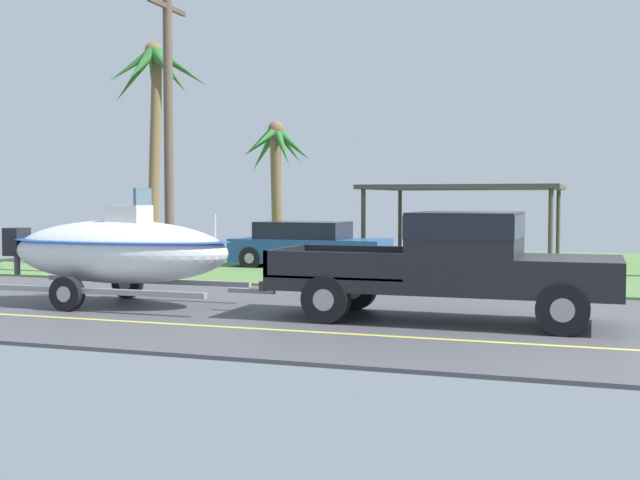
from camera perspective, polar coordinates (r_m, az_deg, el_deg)
name	(u,v)px	position (r m, az deg, el deg)	size (l,w,h in m)	color
ground	(570,278)	(21.99, 17.23, -2.59)	(36.00, 22.00, 0.11)	#4C4C51
pickup_truck_towing	(464,261)	(13.65, 10.12, -1.46)	(5.95, 1.99, 1.84)	black
boat_on_trailer	(118,251)	(16.06, -14.03, -0.75)	(5.80, 2.25, 2.26)	gray
parked_sedan_near	(309,246)	(23.76, -0.80, -0.40)	(4.55, 1.94, 1.38)	#234C89
carport_awning	(466,189)	(27.01, 10.28, 3.56)	(6.12, 5.46, 2.49)	#4C4238
palm_tree_near_left	(276,157)	(29.56, -3.11, 5.88)	(2.82, 2.86, 4.87)	brown
palm_tree_near_right	(156,91)	(24.92, -11.47, 10.23)	(2.78, 3.04, 6.72)	brown
utility_pole	(168,126)	(21.34, -10.64, 7.91)	(0.24, 1.80, 7.55)	brown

